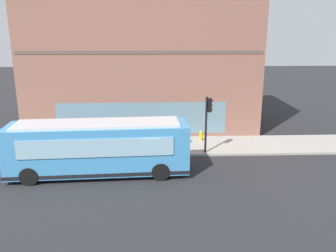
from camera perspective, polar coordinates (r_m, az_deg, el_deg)
ground at (r=20.58m, az=-4.82°, el=-7.60°), size 120.00×120.00×0.00m
sidewalk_curb at (r=24.84m, az=-4.38°, el=-3.29°), size 3.98×40.00×0.15m
building_corner at (r=30.05m, az=-4.17°, el=11.23°), size 8.98×18.04×11.70m
city_bus_nearside at (r=20.20m, az=-11.20°, el=-3.58°), size 3.07×10.16×3.07m
traffic_light_near_corner at (r=22.77m, az=6.54°, el=1.96°), size 0.32×0.49×3.74m
fire_hydrant at (r=25.80m, az=5.38°, el=-1.57°), size 0.35×0.35×0.74m
pedestrian_walking_along_curb at (r=23.59m, az=-7.35°, el=-1.80°), size 0.32×0.32×1.64m
pedestrian_by_light_pole at (r=24.29m, az=1.98°, el=-1.19°), size 0.32×0.32×1.63m
pedestrian_near_hydrant at (r=24.58m, az=-6.94°, el=-1.01°), size 0.32×0.32×1.68m
pedestrian_near_building_entrance at (r=25.98m, az=-17.13°, el=-0.53°), size 0.32×0.32×1.79m
newspaper_vending_box at (r=24.99m, az=-9.63°, el=-2.08°), size 0.44×0.43×0.90m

